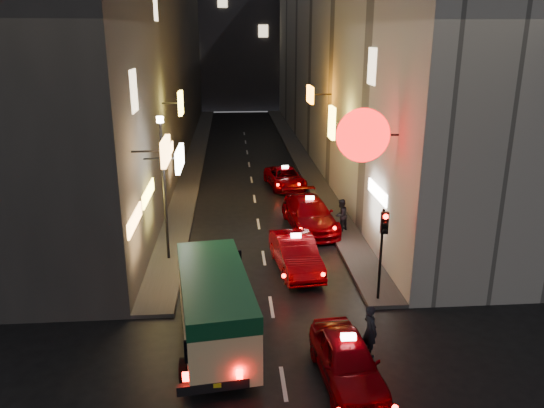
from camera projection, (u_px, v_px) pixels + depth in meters
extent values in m
cube|color=#3B3836|center=(141.00, 42.00, 40.33)|extent=(6.00, 52.00, 18.00)
cube|color=#F7AB56|center=(166.00, 151.00, 19.50)|extent=(0.18, 1.80, 0.94)
cube|color=white|center=(180.00, 158.00, 22.18)|extent=(0.18, 2.29, 0.87)
cube|color=yellow|center=(181.00, 103.00, 28.44)|extent=(0.18, 1.31, 1.25)
cube|color=#F7AB56|center=(134.00, 220.00, 19.62)|extent=(0.10, 2.82, 0.55)
cube|color=yellow|center=(148.00, 193.00, 22.92)|extent=(0.10, 3.10, 0.55)
cube|color=#F7AB56|center=(170.00, 151.00, 31.36)|extent=(0.10, 3.15, 0.55)
cube|color=#FFE5B2|center=(134.00, 91.00, 20.12)|extent=(0.06, 1.30, 1.60)
cube|color=#FFE5B2|center=(155.00, 4.00, 26.65)|extent=(0.06, 1.30, 1.60)
cube|color=#A9A49B|center=(348.00, 42.00, 41.52)|extent=(6.00, 52.00, 18.00)
cylinder|color=#F20A0A|center=(363.00, 135.00, 19.94)|extent=(2.04, 0.18, 2.04)
cube|color=yellow|center=(332.00, 123.00, 28.24)|extent=(0.18, 1.21, 1.71)
cube|color=orange|center=(310.00, 94.00, 33.02)|extent=(0.18, 2.00, 1.04)
cube|color=white|center=(378.00, 192.00, 23.05)|extent=(0.10, 2.81, 0.55)
cube|color=#FFE5B2|center=(372.00, 66.00, 23.49)|extent=(0.06, 1.30, 1.60)
cube|color=#2E2E33|center=(238.00, 23.00, 70.70)|extent=(30.00, 10.00, 22.00)
cube|color=#43413E|center=(196.00, 156.00, 43.33)|extent=(1.50, 52.00, 0.15)
cube|color=#43413E|center=(299.00, 154.00, 43.96)|extent=(1.50, 52.00, 0.15)
cube|color=#FAE49C|center=(215.00, 306.00, 16.66)|extent=(2.72, 5.92, 2.09)
cube|color=#0D4526|center=(214.00, 282.00, 16.41)|extent=(2.74, 5.94, 0.52)
cube|color=black|center=(215.00, 295.00, 16.87)|extent=(2.45, 3.66, 0.48)
cube|color=black|center=(213.00, 386.00, 14.27)|extent=(1.96, 0.43, 0.29)
cube|color=#FF0A05|center=(186.00, 377.00, 14.04)|extent=(0.17, 0.06, 0.27)
cube|color=#FF0A05|center=(240.00, 374.00, 14.14)|extent=(0.17, 0.06, 0.27)
cylinder|color=black|center=(192.00, 308.00, 18.65)|extent=(0.21, 0.72, 0.72)
cylinder|color=black|center=(245.00, 367.00, 15.31)|extent=(0.21, 0.72, 0.72)
imported|color=#760006|center=(347.00, 357.00, 15.07)|extent=(2.41, 5.10, 1.58)
cube|color=white|center=(349.00, 330.00, 14.80)|extent=(0.43, 0.21, 0.16)
sphere|color=#FF0A05|center=(395.00, 408.00, 12.97)|extent=(0.16, 0.16, 0.16)
imported|color=#760006|center=(296.00, 251.00, 22.31)|extent=(2.77, 5.54, 1.69)
cube|color=white|center=(296.00, 230.00, 22.02)|extent=(0.44, 0.23, 0.16)
sphere|color=#FF0A05|center=(284.00, 276.00, 19.95)|extent=(0.16, 0.16, 0.16)
sphere|color=#FF0A05|center=(323.00, 275.00, 20.06)|extent=(0.16, 0.16, 0.16)
imported|color=#760006|center=(310.00, 212.00, 27.12)|extent=(2.91, 5.89, 1.81)
cube|color=white|center=(310.00, 193.00, 26.82)|extent=(0.44, 0.22, 0.16)
sphere|color=#FF0A05|center=(301.00, 229.00, 24.60)|extent=(0.16, 0.16, 0.16)
sphere|color=#FF0A05|center=(335.00, 228.00, 24.72)|extent=(0.16, 0.16, 0.16)
imported|color=#760006|center=(285.00, 176.00, 34.54)|extent=(2.52, 4.88, 1.49)
cube|color=white|center=(285.00, 164.00, 34.29)|extent=(0.44, 0.23, 0.16)
sphere|color=#FF0A05|center=(278.00, 185.00, 32.47)|extent=(0.16, 0.16, 0.16)
sphere|color=#FF0A05|center=(299.00, 184.00, 32.57)|extent=(0.16, 0.16, 0.16)
imported|color=black|center=(370.00, 327.00, 16.29)|extent=(0.57, 0.72, 1.90)
imported|color=black|center=(341.00, 213.00, 26.34)|extent=(0.81, 0.80, 1.86)
cylinder|color=black|center=(381.00, 255.00, 19.26)|extent=(0.10, 0.10, 3.50)
cube|color=black|center=(384.00, 223.00, 18.69)|extent=(0.26, 0.18, 0.80)
sphere|color=#FF0A05|center=(386.00, 217.00, 18.51)|extent=(0.18, 0.18, 0.18)
sphere|color=black|center=(385.00, 224.00, 18.59)|extent=(0.17, 0.17, 0.17)
sphere|color=black|center=(385.00, 231.00, 18.67)|extent=(0.17, 0.17, 0.17)
cylinder|color=black|center=(165.00, 193.00, 22.45)|extent=(0.12, 0.12, 6.00)
cylinder|color=#FFE5BF|center=(160.00, 120.00, 21.51)|extent=(0.28, 0.28, 0.25)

